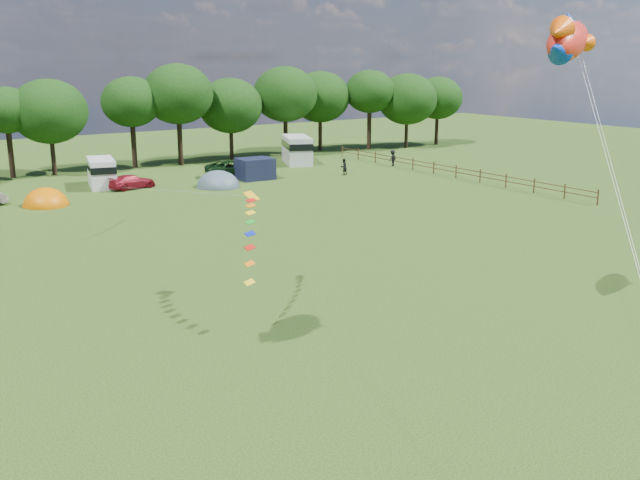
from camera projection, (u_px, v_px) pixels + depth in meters
ground_plane at (465, 419)px, 21.98m from camera, size 180.00×180.00×0.00m
tree_line at (89, 106)px, 67.44m from camera, size 102.98×10.98×10.27m
fence at (445, 168)px, 66.84m from camera, size 0.12×33.12×1.20m
car_c at (132, 182)px, 60.34m from camera, size 4.22×2.40×1.19m
car_d at (234, 169)px, 66.19m from camera, size 6.14×4.35×1.53m
campervan_c at (102, 172)px, 61.13m from camera, size 3.13×5.27×2.42m
campervan_d at (297, 149)px, 74.55m from camera, size 4.52×6.29×2.84m
tent_orange at (46, 205)px, 53.66m from camera, size 3.38×3.70×2.64m
tent_greyblue at (218, 187)px, 61.36m from camera, size 3.74×4.10×2.78m
awning_navy at (255, 169)px, 64.91m from camera, size 3.20×2.64×1.93m
fish_kite at (566, 41)px, 26.38m from camera, size 4.09×2.74×2.17m
streamer_kite_c at (251, 222)px, 30.77m from camera, size 3.22×4.92×2.82m
walker_a at (344, 167)px, 67.34m from camera, size 0.83×0.61×1.54m
walker_b at (393, 158)px, 72.79m from camera, size 1.16×0.76×1.66m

